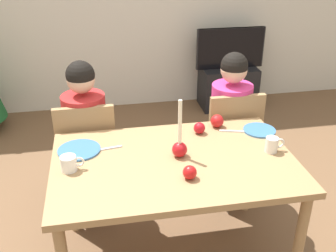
% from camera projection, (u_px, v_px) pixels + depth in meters
% --- Properties ---
extents(dining_table, '(1.40, 0.90, 0.75)m').
position_uv_depth(dining_table, '(174.00, 172.00, 2.33)').
color(dining_table, '#99754C').
rests_on(dining_table, ground).
extents(chair_left, '(0.40, 0.40, 0.90)m').
position_uv_depth(chair_left, '(88.00, 151.00, 2.86)').
color(chair_left, '#99754C').
rests_on(chair_left, ground).
extents(chair_right, '(0.40, 0.40, 0.90)m').
position_uv_depth(chair_right, '(230.00, 138.00, 3.03)').
color(chair_right, '#99754C').
rests_on(chair_right, ground).
extents(person_left_child, '(0.30, 0.30, 1.17)m').
position_uv_depth(person_left_child, '(87.00, 142.00, 2.86)').
color(person_left_child, '#33384C').
rests_on(person_left_child, ground).
extents(person_right_child, '(0.30, 0.30, 1.17)m').
position_uv_depth(person_right_child, '(229.00, 129.00, 3.03)').
color(person_right_child, '#33384C').
rests_on(person_right_child, ground).
extents(tv_stand, '(0.64, 0.40, 0.48)m').
position_uv_depth(tv_stand, '(228.00, 87.00, 4.72)').
color(tv_stand, black).
rests_on(tv_stand, ground).
extents(tv, '(0.79, 0.05, 0.46)m').
position_uv_depth(tv, '(230.00, 48.00, 4.51)').
color(tv, black).
rests_on(tv, tv_stand).
extents(candle_centerpiece, '(0.09, 0.09, 0.36)m').
position_uv_depth(candle_centerpiece, '(180.00, 145.00, 2.30)').
color(candle_centerpiece, red).
rests_on(candle_centerpiece, dining_table).
extents(plate_left, '(0.26, 0.26, 0.01)m').
position_uv_depth(plate_left, '(79.00, 150.00, 2.39)').
color(plate_left, teal).
rests_on(plate_left, dining_table).
extents(plate_right, '(0.21, 0.21, 0.01)m').
position_uv_depth(plate_right, '(259.00, 130.00, 2.62)').
color(plate_right, teal).
rests_on(plate_right, dining_table).
extents(mug_left, '(0.13, 0.09, 0.09)m').
position_uv_depth(mug_left, '(69.00, 163.00, 2.18)').
color(mug_left, white).
rests_on(mug_left, dining_table).
extents(mug_right, '(0.12, 0.08, 0.09)m').
position_uv_depth(mug_right, '(272.00, 145.00, 2.36)').
color(mug_right, silver).
rests_on(mug_right, dining_table).
extents(fork_left, '(0.18, 0.04, 0.01)m').
position_uv_depth(fork_left, '(107.00, 149.00, 2.41)').
color(fork_left, silver).
rests_on(fork_left, dining_table).
extents(fork_right, '(0.18, 0.06, 0.01)m').
position_uv_depth(fork_right, '(233.00, 131.00, 2.61)').
color(fork_right, silver).
rests_on(fork_right, dining_table).
extents(apple_near_candle, '(0.08, 0.08, 0.08)m').
position_uv_depth(apple_near_candle, '(190.00, 172.00, 2.11)').
color(apple_near_candle, red).
rests_on(apple_near_candle, dining_table).
extents(apple_by_left_plate, '(0.09, 0.09, 0.09)m').
position_uv_depth(apple_by_left_plate, '(217.00, 121.00, 2.65)').
color(apple_by_left_plate, red).
rests_on(apple_by_left_plate, dining_table).
extents(apple_by_right_mug, '(0.08, 0.08, 0.08)m').
position_uv_depth(apple_by_right_mug, '(199.00, 128.00, 2.57)').
color(apple_by_right_mug, '#AF131B').
rests_on(apple_by_right_mug, dining_table).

